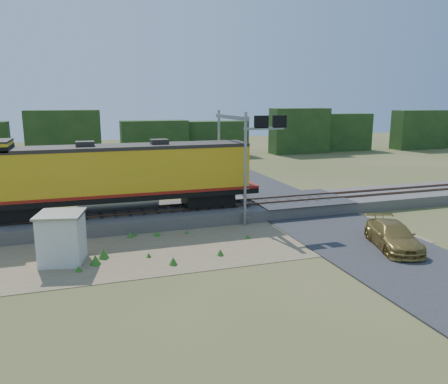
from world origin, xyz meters
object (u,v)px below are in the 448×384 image
object	(u,v)px
signal_gantry	(240,139)
car	(393,236)
shed	(62,238)
locomotive	(113,175)

from	to	relation	value
signal_gantry	car	bearing A→B (deg)	-56.55
signal_gantry	shed	bearing A→B (deg)	-154.61
shed	signal_gantry	bearing A→B (deg)	37.58
shed	car	xyz separation A→B (m)	(17.29, -3.40, -0.60)
locomotive	shed	size ratio (longest dim) A/B	7.17
signal_gantry	car	size ratio (longest dim) A/B	1.49
signal_gantry	locomotive	bearing A→B (deg)	175.42
shed	car	world-z (taller)	shed
shed	signal_gantry	world-z (taller)	signal_gantry
shed	locomotive	bearing A→B (deg)	75.79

